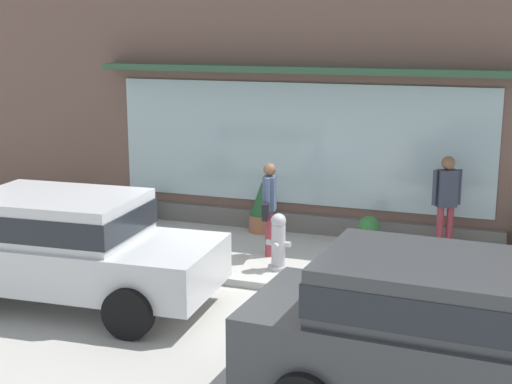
{
  "coord_description": "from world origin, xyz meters",
  "views": [
    {
      "loc": [
        3.86,
        -10.09,
        3.86
      ],
      "look_at": [
        -0.21,
        1.2,
        1.14
      ],
      "focal_mm": 51.45,
      "sensor_mm": 36.0,
      "label": 1
    }
  ],
  "objects_px": {
    "potted_plant_window_left": "(145,208)",
    "potted_plant_window_center": "(262,208)",
    "fire_hydrant": "(278,242)",
    "potted_plant_window_right": "(69,205)",
    "pedestrian_passerby": "(446,197)",
    "parked_car_silver": "(66,242)",
    "pedestrian_with_handbag": "(269,203)",
    "parked_car_dark_gray": "(454,332)",
    "potted_plant_doorstep": "(369,232)"
  },
  "relations": [
    {
      "from": "potted_plant_window_center",
      "to": "fire_hydrant",
      "type": "bearing_deg",
      "value": -63.68
    },
    {
      "from": "parked_car_silver",
      "to": "potted_plant_window_center",
      "type": "distance_m",
      "value": 4.67
    },
    {
      "from": "fire_hydrant",
      "to": "potted_plant_window_center",
      "type": "relative_size",
      "value": 0.95
    },
    {
      "from": "pedestrian_passerby",
      "to": "potted_plant_window_right",
      "type": "distance_m",
      "value": 7.51
    },
    {
      "from": "parked_car_dark_gray",
      "to": "potted_plant_window_center",
      "type": "xyz_separation_m",
      "value": [
        -4.07,
        5.88,
        -0.47
      ]
    },
    {
      "from": "pedestrian_with_handbag",
      "to": "potted_plant_doorstep",
      "type": "relative_size",
      "value": 2.7
    },
    {
      "from": "potted_plant_window_right",
      "to": "parked_car_dark_gray",
      "type": "bearing_deg",
      "value": -34.0
    },
    {
      "from": "pedestrian_passerby",
      "to": "parked_car_dark_gray",
      "type": "relative_size",
      "value": 0.39
    },
    {
      "from": "parked_car_dark_gray",
      "to": "potted_plant_window_right",
      "type": "distance_m",
      "value": 9.79
    },
    {
      "from": "parked_car_dark_gray",
      "to": "potted_plant_doorstep",
      "type": "bearing_deg",
      "value": 111.94
    },
    {
      "from": "fire_hydrant",
      "to": "potted_plant_window_left",
      "type": "relative_size",
      "value": 1.61
    },
    {
      "from": "pedestrian_with_handbag",
      "to": "parked_car_silver",
      "type": "height_order",
      "value": "pedestrian_with_handbag"
    },
    {
      "from": "potted_plant_window_right",
      "to": "pedestrian_with_handbag",
      "type": "bearing_deg",
      "value": -11.77
    },
    {
      "from": "potted_plant_window_center",
      "to": "potted_plant_window_right",
      "type": "xyz_separation_m",
      "value": [
        -4.03,
        -0.42,
        -0.17
      ]
    },
    {
      "from": "parked_car_silver",
      "to": "potted_plant_window_center",
      "type": "height_order",
      "value": "parked_car_silver"
    },
    {
      "from": "pedestrian_with_handbag",
      "to": "parked_car_dark_gray",
      "type": "xyz_separation_m",
      "value": [
        3.45,
        -4.49,
        0.01
      ]
    },
    {
      "from": "parked_car_silver",
      "to": "potted_plant_window_left",
      "type": "bearing_deg",
      "value": 100.75
    },
    {
      "from": "potted_plant_doorstep",
      "to": "pedestrian_with_handbag",
      "type": "bearing_deg",
      "value": -147.89
    },
    {
      "from": "potted_plant_window_left",
      "to": "pedestrian_passerby",
      "type": "bearing_deg",
      "value": -0.89
    },
    {
      "from": "parked_car_dark_gray",
      "to": "parked_car_silver",
      "type": "bearing_deg",
      "value": 167.82
    },
    {
      "from": "fire_hydrant",
      "to": "potted_plant_window_center",
      "type": "xyz_separation_m",
      "value": [
        -1.0,
        2.02,
        0.01
      ]
    },
    {
      "from": "potted_plant_window_center",
      "to": "potted_plant_window_left",
      "type": "bearing_deg",
      "value": -175.31
    },
    {
      "from": "fire_hydrant",
      "to": "potted_plant_window_right",
      "type": "bearing_deg",
      "value": 162.31
    },
    {
      "from": "parked_car_dark_gray",
      "to": "fire_hydrant",
      "type": "bearing_deg",
      "value": 131.16
    },
    {
      "from": "pedestrian_passerby",
      "to": "potted_plant_window_right",
      "type": "height_order",
      "value": "pedestrian_passerby"
    },
    {
      "from": "pedestrian_with_handbag",
      "to": "parked_car_silver",
      "type": "relative_size",
      "value": 0.38
    },
    {
      "from": "parked_car_dark_gray",
      "to": "parked_car_silver",
      "type": "relative_size",
      "value": 1.04
    },
    {
      "from": "potted_plant_doorstep",
      "to": "potted_plant_window_center",
      "type": "bearing_deg",
      "value": 168.89
    },
    {
      "from": "pedestrian_with_handbag",
      "to": "potted_plant_window_right",
      "type": "distance_m",
      "value": 4.8
    },
    {
      "from": "potted_plant_doorstep",
      "to": "potted_plant_window_right",
      "type": "bearing_deg",
      "value": 179.94
    },
    {
      "from": "fire_hydrant",
      "to": "potted_plant_window_center",
      "type": "distance_m",
      "value": 2.26
    },
    {
      "from": "pedestrian_with_handbag",
      "to": "pedestrian_passerby",
      "type": "xyz_separation_m",
      "value": [
        2.82,
        1.1,
        0.09
      ]
    },
    {
      "from": "potted_plant_doorstep",
      "to": "potted_plant_window_left",
      "type": "distance_m",
      "value": 4.57
    },
    {
      "from": "potted_plant_window_left",
      "to": "pedestrian_with_handbag",
      "type": "bearing_deg",
      "value": -21.49
    },
    {
      "from": "pedestrian_passerby",
      "to": "potted_plant_window_center",
      "type": "height_order",
      "value": "pedestrian_passerby"
    },
    {
      "from": "parked_car_silver",
      "to": "potted_plant_window_right",
      "type": "height_order",
      "value": "parked_car_silver"
    },
    {
      "from": "parked_car_silver",
      "to": "fire_hydrant",
      "type": "bearing_deg",
      "value": 42.75
    },
    {
      "from": "parked_car_dark_gray",
      "to": "parked_car_silver",
      "type": "height_order",
      "value": "parked_car_dark_gray"
    },
    {
      "from": "pedestrian_with_handbag",
      "to": "potted_plant_window_center",
      "type": "height_order",
      "value": "pedestrian_with_handbag"
    },
    {
      "from": "potted_plant_window_center",
      "to": "potted_plant_window_right",
      "type": "relative_size",
      "value": 1.72
    },
    {
      "from": "pedestrian_passerby",
      "to": "parked_car_silver",
      "type": "xyz_separation_m",
      "value": [
        -4.79,
        -4.16,
        -0.12
      ]
    },
    {
      "from": "fire_hydrant",
      "to": "parked_car_dark_gray",
      "type": "relative_size",
      "value": 0.21
    },
    {
      "from": "fire_hydrant",
      "to": "parked_car_dark_gray",
      "type": "distance_m",
      "value": 4.95
    },
    {
      "from": "potted_plant_doorstep",
      "to": "potted_plant_window_right",
      "type": "height_order",
      "value": "potted_plant_doorstep"
    },
    {
      "from": "potted_plant_window_left",
      "to": "potted_plant_window_center",
      "type": "bearing_deg",
      "value": 4.69
    },
    {
      "from": "potted_plant_doorstep",
      "to": "parked_car_dark_gray",
      "type": "bearing_deg",
      "value": -70.72
    },
    {
      "from": "parked_car_silver",
      "to": "potted_plant_window_left",
      "type": "height_order",
      "value": "parked_car_silver"
    },
    {
      "from": "fire_hydrant",
      "to": "potted_plant_window_left",
      "type": "xyz_separation_m",
      "value": [
        -3.4,
        1.83,
        -0.15
      ]
    },
    {
      "from": "pedestrian_with_handbag",
      "to": "potted_plant_doorstep",
      "type": "distance_m",
      "value": 1.92
    },
    {
      "from": "fire_hydrant",
      "to": "potted_plant_window_left",
      "type": "height_order",
      "value": "fire_hydrant"
    }
  ]
}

